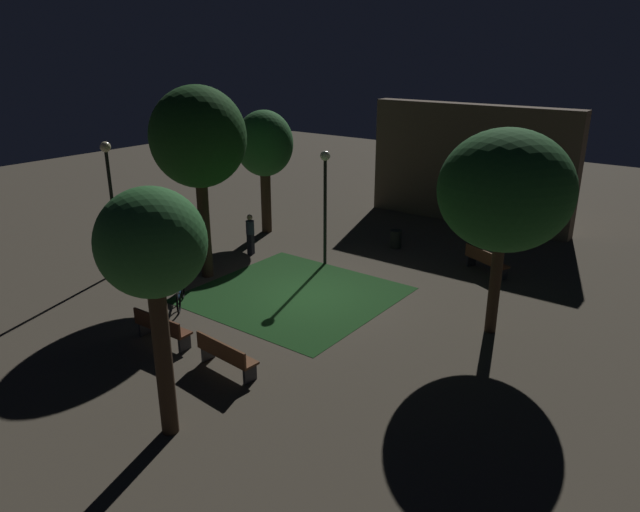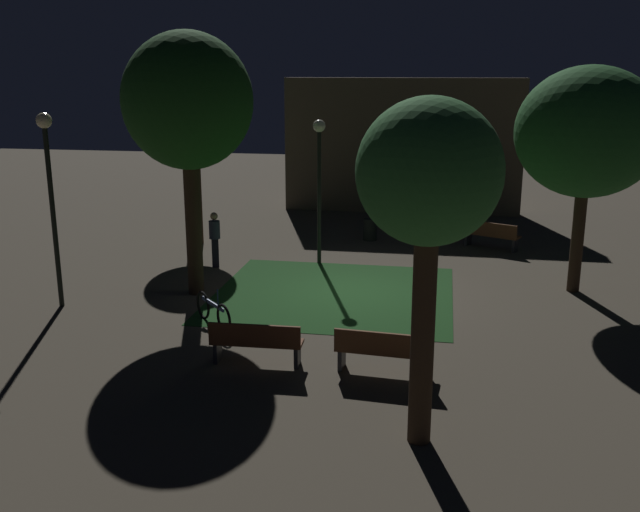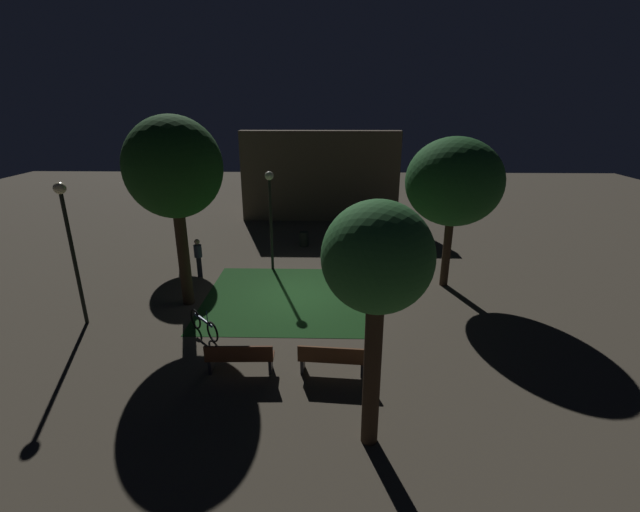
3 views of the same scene
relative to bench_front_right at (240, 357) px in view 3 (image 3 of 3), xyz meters
name	(u,v)px [view 3 (image 3 of 3)]	position (x,y,z in m)	size (l,w,h in m)	color
ground_plane	(299,295)	(1.23, 4.96, -0.48)	(60.00, 60.00, 0.00)	#4C4438
grass_lawn	(287,297)	(0.79, 4.72, -0.48)	(6.04, 5.82, 0.01)	#194219
bench_front_right	(240,357)	(0.00, 0.00, 0.00)	(1.82, 0.54, 0.88)	brown
bench_lawn_edge	(332,358)	(2.46, 0.00, 0.00)	(1.83, 0.62, 0.88)	brown
bench_by_lamp	(384,240)	(5.02, 10.32, 0.00)	(1.83, 1.21, 0.88)	brown
tree_left_canopy	(454,182)	(6.90, 6.07, 3.60)	(3.54, 3.54, 5.72)	#38281C
tree_right_canopy	(174,169)	(-2.72, 4.18, 4.33)	(3.17, 3.17, 6.52)	#38281C
tree_back_left	(377,263)	(3.25, -2.40, 3.60)	(2.09, 2.09, 5.26)	#38281C
tree_near_wall	(176,175)	(-4.55, 9.37, 3.28)	(2.43, 2.43, 5.21)	#423021
lamp_post_plaza_east	(270,204)	(-0.11, 7.63, 2.42)	(0.36, 0.36, 4.23)	black
lamp_post_plaza_west	(68,231)	(-5.61, 2.62, 2.67)	(0.36, 0.36, 4.65)	black
trash_bin	(304,239)	(1.07, 10.84, -0.12)	(0.45, 0.45, 0.73)	black
bicycle	(204,325)	(-1.52, 1.96, -0.14)	(1.25, 1.32, 0.93)	black
pedestrian	(198,257)	(-3.04, 6.75, 0.37)	(0.32, 0.33, 1.61)	black
building_wall_backdrop	(320,177)	(1.75, 16.03, 2.17)	(9.39, 0.80, 5.30)	brown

